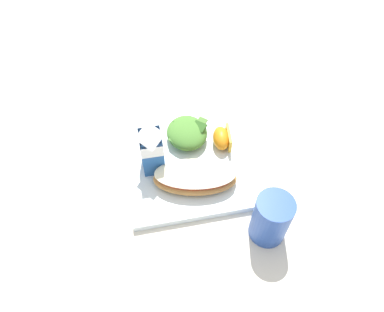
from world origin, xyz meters
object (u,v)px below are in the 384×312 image
(orange_wedge_front, at_px, (222,138))
(milk_carton, at_px, (151,146))
(cheesy_pizza_bread, at_px, (195,177))
(green_salad_pile, at_px, (188,132))
(paper_napkin, at_px, (143,99))
(white_plate, at_px, (192,161))
(drinking_blue_cup, at_px, (271,219))

(orange_wedge_front, bearing_deg, milk_carton, 99.54)
(milk_carton, height_order, orange_wedge_front, milk_carton)
(cheesy_pizza_bread, height_order, milk_carton, milk_carton)
(green_salad_pile, bearing_deg, paper_napkin, 27.79)
(milk_carton, xyz_separation_m, orange_wedge_front, (0.03, -0.16, -0.04))
(green_salad_pile, bearing_deg, orange_wedge_front, -113.34)
(milk_carton, bearing_deg, green_salad_pile, -56.18)
(white_plate, xyz_separation_m, orange_wedge_front, (0.03, -0.07, 0.03))
(cheesy_pizza_bread, relative_size, milk_carton, 1.65)
(cheesy_pizza_bread, bearing_deg, paper_napkin, 15.49)
(drinking_blue_cup, bearing_deg, green_salad_pile, 23.22)
(white_plate, xyz_separation_m, green_salad_pile, (0.06, -0.00, 0.03))
(green_salad_pile, distance_m, milk_carton, 0.11)
(milk_carton, xyz_separation_m, drinking_blue_cup, (-0.19, -0.19, -0.02))
(white_plate, distance_m, paper_napkin, 0.24)
(white_plate, bearing_deg, orange_wedge_front, -68.55)
(drinking_blue_cup, bearing_deg, white_plate, 29.86)
(orange_wedge_front, bearing_deg, white_plate, 111.45)
(white_plate, relative_size, green_salad_pile, 2.80)
(white_plate, xyz_separation_m, cheesy_pizza_bread, (-0.06, 0.01, 0.03))
(milk_carton, distance_m, paper_napkin, 0.23)
(cheesy_pizza_bread, xyz_separation_m, milk_carton, (0.06, 0.08, 0.04))
(green_salad_pile, height_order, drinking_blue_cup, drinking_blue_cup)
(cheesy_pizza_bread, distance_m, orange_wedge_front, 0.12)
(green_salad_pile, bearing_deg, milk_carton, 123.82)
(paper_napkin, distance_m, drinking_blue_cup, 0.46)
(cheesy_pizza_bread, relative_size, green_salad_pile, 1.82)
(green_salad_pile, relative_size, paper_napkin, 0.91)
(green_salad_pile, height_order, orange_wedge_front, green_salad_pile)
(white_plate, bearing_deg, green_salad_pile, -1.76)
(orange_wedge_front, relative_size, paper_napkin, 0.58)
(cheesy_pizza_bread, bearing_deg, drinking_blue_cup, -138.10)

